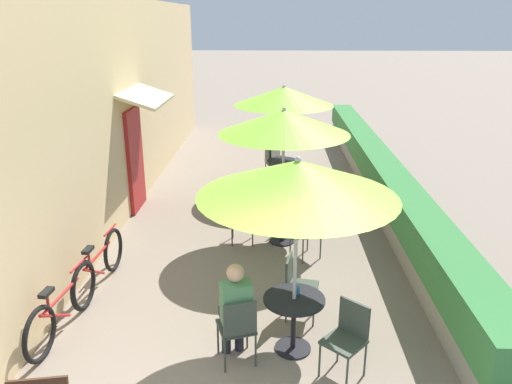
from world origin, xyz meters
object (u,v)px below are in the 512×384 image
at_px(seated_patron_near_right, 235,307).
at_px(coffee_cup_near, 297,290).
at_px(patio_umbrella_near, 298,179).
at_px(seated_patron_mid_back, 301,194).
at_px(cafe_chair_mid_right, 310,228).
at_px(patio_umbrella_far, 284,96).
at_px(cafe_chair_far_left, 272,160).
at_px(patio_table_near, 294,314).
at_px(cafe_chair_mid_left, 242,217).
at_px(patio_table_mid, 282,216).
at_px(bicycle_second, 99,265).
at_px(cafe_chair_near_right, 238,326).
at_px(cafe_chair_mid_back, 295,202).
at_px(seated_patron_far_left, 276,153).
at_px(cafe_chair_far_right, 295,177).
at_px(coffee_cup_mid, 278,203).
at_px(cafe_chair_near_left, 297,282).
at_px(patio_table_far, 282,169).
at_px(bicycle_leaning, 63,307).
at_px(patio_umbrella_mid, 284,122).
at_px(cafe_chair_near_back, 348,334).

xyz_separation_m(seated_patron_near_right, coffee_cup_near, (0.72, 0.30, 0.06)).
xyz_separation_m(patio_umbrella_near, seated_patron_mid_back, (0.27, 3.68, -1.49)).
distance_m(cafe_chair_mid_right, patio_umbrella_far, 3.83).
relative_size(patio_umbrella_far, cafe_chair_far_left, 2.79).
xyz_separation_m(seated_patron_near_right, patio_umbrella_far, (0.64, 6.14, 1.49)).
height_order(patio_table_near, cafe_chair_mid_left, cafe_chair_mid_left).
distance_m(patio_umbrella_near, patio_table_mid, 3.50).
relative_size(cafe_chair_mid_right, bicycle_second, 0.49).
xyz_separation_m(seated_patron_mid_back, bicycle_second, (-3.07, -2.30, -0.33)).
distance_m(cafe_chair_near_right, cafe_chair_mid_left, 3.26).
xyz_separation_m(cafe_chair_mid_left, cafe_chair_mid_back, (0.96, 0.77, 0.00)).
bearing_deg(patio_umbrella_far, seated_patron_far_left, 101.99).
bearing_deg(coffee_cup_near, cafe_chair_mid_back, 87.89).
height_order(patio_table_near, cafe_chair_far_right, cafe_chair_far_right).
bearing_deg(coffee_cup_near, patio_umbrella_near, -107.68).
height_order(seated_patron_near_right, coffee_cup_near, seated_patron_near_right).
xyz_separation_m(patio_table_near, coffee_cup_near, (0.04, 0.11, 0.25)).
height_order(patio_umbrella_near, coffee_cup_mid, patio_umbrella_near).
height_order(coffee_cup_near, seated_patron_far_left, seated_patron_far_left).
bearing_deg(patio_table_mid, coffee_cup_near, -87.62).
height_order(coffee_cup_near, cafe_chair_mid_left, cafe_chair_mid_left).
distance_m(coffee_cup_mid, seated_patron_far_left, 3.61).
relative_size(cafe_chair_near_left, cafe_chair_far_right, 1.00).
height_order(patio_table_far, bicycle_leaning, bicycle_leaning).
bearing_deg(bicycle_leaning, patio_table_far, 69.05).
distance_m(patio_umbrella_near, cafe_chair_far_left, 6.82).
distance_m(cafe_chair_near_right, patio_umbrella_mid, 3.79).
bearing_deg(cafe_chair_near_left, cafe_chair_near_right, -23.81).
distance_m(seated_patron_mid_back, patio_table_far, 2.29).
relative_size(patio_umbrella_near, patio_umbrella_mid, 1.00).
bearing_deg(cafe_chair_near_left, coffee_cup_mid, -162.94).
height_order(patio_table_mid, patio_umbrella_far, patio_umbrella_far).
distance_m(cafe_chair_far_left, seated_patron_far_left, 0.20).
bearing_deg(cafe_chair_near_back, cafe_chair_mid_left, -26.50).
height_order(cafe_chair_near_back, coffee_cup_near, cafe_chair_near_back).
bearing_deg(patio_umbrella_far, patio_table_far, 180.00).
xyz_separation_m(seated_patron_near_right, coffee_cup_mid, (0.51, 3.22, 0.06)).
relative_size(cafe_chair_near_right, cafe_chair_mid_back, 1.00).
distance_m(patio_umbrella_near, patio_table_far, 6.18).
bearing_deg(cafe_chair_near_left, seated_patron_near_right, -28.25).
bearing_deg(seated_patron_far_left, coffee_cup_mid, -14.57).
bearing_deg(patio_umbrella_far, bicycle_leaning, -116.72).
xyz_separation_m(patio_table_near, cafe_chair_mid_back, (0.17, 3.73, 0.02)).
bearing_deg(cafe_chair_mid_back, cafe_chair_mid_left, -23.81).
bearing_deg(cafe_chair_near_left, cafe_chair_mid_left, -147.87).
distance_m(seated_patron_near_right, patio_umbrella_far, 6.35).
bearing_deg(patio_table_near, cafe_chair_near_right, -155.22).
xyz_separation_m(patio_umbrella_near, seated_patron_near_right, (-0.68, -0.19, -1.49)).
bearing_deg(coffee_cup_near, cafe_chair_near_left, 87.21).
bearing_deg(patio_umbrella_far, coffee_cup_mid, -92.52).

